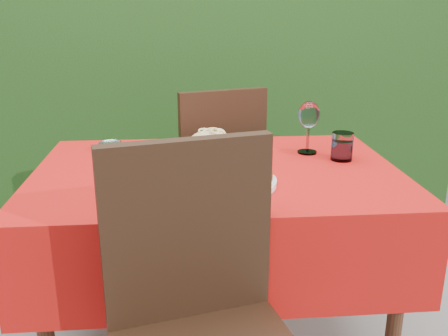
{
  "coord_description": "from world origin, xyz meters",
  "views": [
    {
      "loc": [
        -0.12,
        -1.64,
        1.29
      ],
      "look_at": [
        0.02,
        -0.05,
        0.77
      ],
      "focal_mm": 40.0,
      "sensor_mm": 36.0,
      "label": 1
    }
  ],
  "objects": [
    {
      "name": "chair_near",
      "position": [
        -0.08,
        -0.58,
        0.56
      ],
      "size": [
        0.54,
        0.54,
        0.98
      ],
      "rotation": [
        0.0,
        0.0,
        0.24
      ],
      "color": "black",
      "rests_on": "ground"
    },
    {
      "name": "fork",
      "position": [
        -0.25,
        -0.05,
        0.75
      ],
      "size": [
        0.04,
        0.22,
        0.01
      ],
      "primitive_type": "cube",
      "rotation": [
        0.0,
        0.0,
        -0.07
      ],
      "color": "#BCBBC3",
      "rests_on": "dining_table"
    },
    {
      "name": "pasta_plate",
      "position": [
        -0.01,
        0.24,
        0.78
      ],
      "size": [
        0.27,
        0.27,
        0.08
      ],
      "rotation": [
        0.0,
        0.0,
        -0.36
      ],
      "color": "white",
      "rests_on": "dining_table"
    },
    {
      "name": "chair_far",
      "position": [
        0.04,
        0.68,
        0.53
      ],
      "size": [
        0.52,
        0.52,
        0.93
      ],
      "rotation": [
        0.0,
        0.0,
        3.44
      ],
      "color": "black",
      "rests_on": "ground"
    },
    {
      "name": "pizza_plate",
      "position": [
        0.01,
        -0.15,
        0.78
      ],
      "size": [
        0.4,
        0.4,
        0.06
      ],
      "rotation": [
        0.0,
        0.0,
        -0.41
      ],
      "color": "white",
      "rests_on": "dining_table"
    },
    {
      "name": "water_glass",
      "position": [
        0.46,
        0.07,
        0.79
      ],
      "size": [
        0.08,
        0.08,
        0.1
      ],
      "color": "silver",
      "rests_on": "dining_table"
    },
    {
      "name": "wine_glass",
      "position": [
        0.36,
        0.17,
        0.89
      ],
      "size": [
        0.08,
        0.08,
        0.2
      ],
      "color": "silver",
      "rests_on": "dining_table"
    },
    {
      "name": "hedge",
      "position": [
        0.0,
        1.55,
        0.92
      ],
      "size": [
        3.2,
        0.55,
        1.78
      ],
      "color": "black",
      "rests_on": "ground"
    },
    {
      "name": "steel_ramekin",
      "position": [
        -0.4,
        0.26,
        0.76
      ],
      "size": [
        0.08,
        0.08,
        0.03
      ],
      "primitive_type": "cylinder",
      "color": "#B6B6BD",
      "rests_on": "dining_table"
    },
    {
      "name": "dining_table",
      "position": [
        0.0,
        0.0,
        0.6
      ],
      "size": [
        1.26,
        0.86,
        0.75
      ],
      "color": "#482717",
      "rests_on": "ground"
    }
  ]
}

